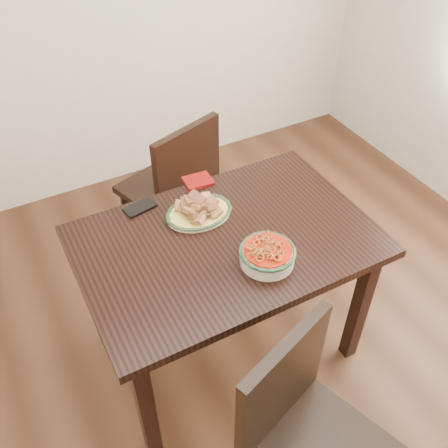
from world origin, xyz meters
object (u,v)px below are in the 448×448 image
noodle_bowl (267,254)px  fish_plate (199,207)px  dining_table (226,255)px  smartphone (140,208)px  chair_near (303,429)px  chair_far (175,185)px

noodle_bowl → fish_plate: bearing=106.4°
dining_table → noodle_bowl: noodle_bowl is taller
fish_plate → smartphone: 0.26m
dining_table → smartphone: bearing=125.5°
dining_table → chair_near: 0.73m
dining_table → noodle_bowl: (0.07, -0.19, 0.14)m
chair_far → fish_plate: chair_far is taller
chair_near → fish_plate: 0.94m
chair_far → noodle_bowl: 0.96m
fish_plate → noodle_bowl: bearing=-73.6°
dining_table → fish_plate: bearing=100.8°
noodle_bowl → chair_far: bearing=89.6°
fish_plate → smartphone: bearing=142.7°
chair_far → noodle_bowl: chair_far is taller
dining_table → fish_plate: (-0.03, 0.18, 0.14)m
noodle_bowl → smartphone: 0.61m
fish_plate → smartphone: (-0.21, 0.16, -0.04)m
dining_table → noodle_bowl: 0.25m
chair_far → fish_plate: size_ratio=3.13×
dining_table → smartphone: 0.43m
dining_table → chair_far: size_ratio=1.34×
chair_near → dining_table: bearing=63.8°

